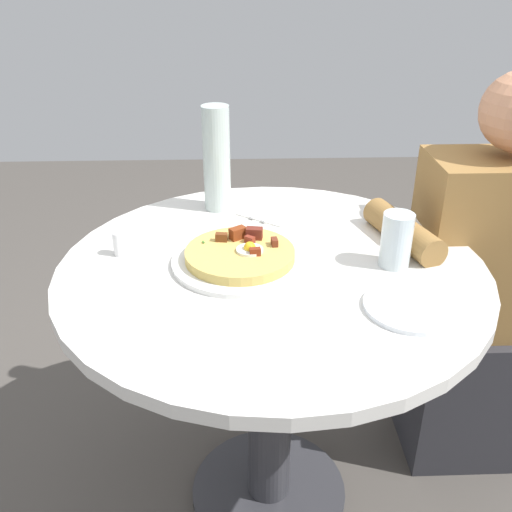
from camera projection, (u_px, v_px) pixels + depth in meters
ground_plane at (269, 493)px, 1.63m from camera, size 6.00×6.00×0.00m
dining_table at (271, 329)px, 1.36m from camera, size 0.96×0.96×0.75m
person_seated at (478, 305)px, 1.57m from camera, size 0.53×0.36×1.14m
pizza_plate at (240, 261)px, 1.28m from camera, size 0.31×0.31×0.01m
breakfast_pizza at (241, 253)px, 1.27m from camera, size 0.25×0.25×0.05m
bread_plate at (412, 307)px, 1.11m from camera, size 0.19×0.19×0.01m
napkin at (275, 210)px, 1.54m from camera, size 0.21×0.22×0.00m
fork at (281, 210)px, 1.53m from camera, size 0.12×0.15×0.00m
knife at (270, 207)px, 1.55m from camera, size 0.12×0.15×0.00m
water_glass at (396, 240)px, 1.24m from camera, size 0.07×0.07×0.12m
water_bottle at (217, 159)px, 1.49m from camera, size 0.07×0.07×0.28m
salt_shaker at (119, 244)px, 1.30m from camera, size 0.03×0.03×0.06m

